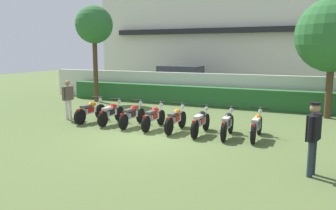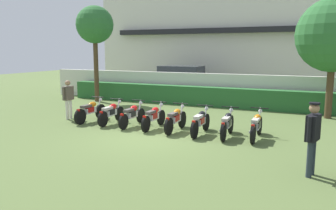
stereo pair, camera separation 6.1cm
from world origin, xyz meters
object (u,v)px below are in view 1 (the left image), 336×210
at_px(parked_car, 183,81).
at_px(inspector_person, 68,96).
at_px(motorcycle_in_row_2, 132,115).
at_px(motorcycle_in_row_7, 257,125).
at_px(tree_near_inspector, 94,26).
at_px(tree_far_side, 333,35).
at_px(motorcycle_in_row_3, 154,117).
at_px(motorcycle_in_row_5, 201,122).
at_px(motorcycle_in_row_4, 176,119).
at_px(officer_0, 313,133).
at_px(motorcycle_in_row_1, 111,113).
at_px(motorcycle_in_row_0, 90,111).
at_px(motorcycle_in_row_6, 227,124).

bearing_deg(parked_car, inspector_person, -98.70).
bearing_deg(motorcycle_in_row_2, motorcycle_in_row_7, -91.09).
height_order(tree_near_inspector, tree_far_side, tree_near_inspector).
distance_m(motorcycle_in_row_3, motorcycle_in_row_5, 1.90).
distance_m(parked_car, motorcycle_in_row_3, 9.82).
bearing_deg(motorcycle_in_row_4, officer_0, -121.64).
bearing_deg(tree_far_side, motorcycle_in_row_4, -135.81).
bearing_deg(tree_near_inspector, motorcycle_in_row_3, -38.55).
bearing_deg(tree_near_inspector, motorcycle_in_row_5, -31.98).
bearing_deg(officer_0, motorcycle_in_row_1, -7.32).
relative_size(motorcycle_in_row_0, motorcycle_in_row_1, 1.07).
distance_m(motorcycle_in_row_2, inspector_person, 3.19).
bearing_deg(motorcycle_in_row_4, motorcycle_in_row_1, 87.59).
bearing_deg(motorcycle_in_row_7, motorcycle_in_row_2, 88.68).
bearing_deg(motorcycle_in_row_2, motorcycle_in_row_6, -93.52).
bearing_deg(motorcycle_in_row_5, tree_far_side, -40.26).
height_order(motorcycle_in_row_1, motorcycle_in_row_6, motorcycle_in_row_6).
distance_m(tree_near_inspector, motorcycle_in_row_1, 7.37).
bearing_deg(motorcycle_in_row_6, motorcycle_in_row_1, 84.74).
xyz_separation_m(tree_far_side, motorcycle_in_row_1, (-7.86, -4.80, -3.06)).
distance_m(tree_near_inspector, motorcycle_in_row_6, 10.83).
xyz_separation_m(motorcycle_in_row_0, motorcycle_in_row_3, (2.92, -0.05, -0.01)).
xyz_separation_m(parked_car, tree_far_side, (8.55, -4.64, 2.57)).
height_order(motorcycle_in_row_5, motorcycle_in_row_7, motorcycle_in_row_7).
relative_size(tree_near_inspector, motorcycle_in_row_2, 2.75).
height_order(motorcycle_in_row_0, officer_0, officer_0).
bearing_deg(motorcycle_in_row_0, officer_0, -107.54).
distance_m(motorcycle_in_row_1, motorcycle_in_row_7, 5.67).
bearing_deg(motorcycle_in_row_4, motorcycle_in_row_0, 87.79).
height_order(motorcycle_in_row_0, motorcycle_in_row_7, same).
bearing_deg(inspector_person, motorcycle_in_row_3, -1.65).
bearing_deg(motorcycle_in_row_6, motorcycle_in_row_2, 83.91).
bearing_deg(motorcycle_in_row_3, motorcycle_in_row_6, -93.78).
xyz_separation_m(tree_near_inspector, motorcycle_in_row_4, (6.96, -4.89, -3.78)).
xyz_separation_m(motorcycle_in_row_6, officer_0, (2.70, -2.75, 0.58)).
relative_size(motorcycle_in_row_1, motorcycle_in_row_2, 0.94).
xyz_separation_m(motorcycle_in_row_0, motorcycle_in_row_7, (6.69, -0.03, 0.00)).
bearing_deg(motorcycle_in_row_6, motorcycle_in_row_0, 84.85).
xyz_separation_m(motorcycle_in_row_2, motorcycle_in_row_3, (0.95, -0.05, 0.00)).
height_order(tree_near_inspector, motorcycle_in_row_4, tree_near_inspector).
bearing_deg(motorcycle_in_row_0, motorcycle_in_row_6, -90.23).
relative_size(motorcycle_in_row_0, motorcycle_in_row_7, 0.99).
height_order(tree_far_side, motorcycle_in_row_6, tree_far_side).
distance_m(parked_car, motorcycle_in_row_5, 10.60).
bearing_deg(motorcycle_in_row_5, motorcycle_in_row_7, -86.03).
xyz_separation_m(tree_far_side, motorcycle_in_row_5, (-4.08, -4.96, -3.05)).
relative_size(motorcycle_in_row_5, officer_0, 1.10).
distance_m(tree_far_side, motorcycle_in_row_1, 9.70).
relative_size(motorcycle_in_row_5, motorcycle_in_row_6, 1.02).
relative_size(tree_far_side, motorcycle_in_row_2, 2.62).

